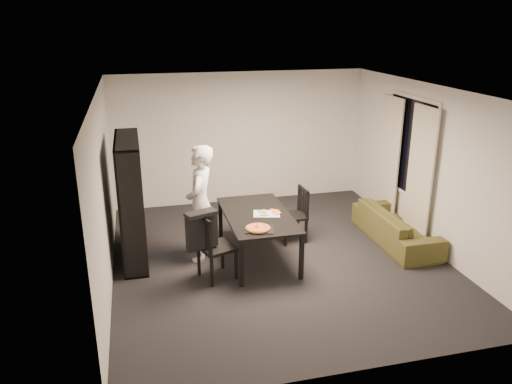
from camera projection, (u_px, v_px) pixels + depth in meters
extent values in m
cube|color=black|center=(278.00, 258.00, 7.81)|extent=(5.00, 5.50, 0.01)
cube|color=white|center=(280.00, 91.00, 6.96)|extent=(5.00, 5.50, 0.01)
cube|color=white|center=(240.00, 138.00, 9.91)|extent=(5.00, 0.01, 2.60)
cube|color=white|center=(359.00, 262.00, 4.86)|extent=(5.00, 0.01, 2.60)
cube|color=white|center=(104.00, 192.00, 6.82)|extent=(0.01, 5.50, 2.60)
cube|color=white|center=(429.00, 168.00, 7.95)|extent=(0.01, 5.50, 2.60)
cube|color=black|center=(410.00, 147.00, 8.43)|extent=(0.02, 1.40, 1.60)
cube|color=white|center=(410.00, 147.00, 8.43)|extent=(0.03, 1.52, 1.72)
cube|color=beige|center=(420.00, 176.00, 8.05)|extent=(0.03, 0.70, 2.25)
cube|color=beige|center=(389.00, 159.00, 9.01)|extent=(0.03, 0.70, 2.25)
cube|color=black|center=(131.00, 200.00, 7.56)|extent=(0.35, 1.50, 1.90)
cube|color=black|center=(258.00, 215.00, 7.62)|extent=(0.97, 1.75, 0.04)
cube|color=black|center=(241.00, 264.00, 6.88)|extent=(0.06, 0.06, 0.69)
cube|color=black|center=(301.00, 257.00, 7.08)|extent=(0.06, 0.06, 0.69)
cube|color=black|center=(221.00, 220.00, 8.40)|extent=(0.06, 0.06, 0.69)
cube|color=black|center=(270.00, 215.00, 8.59)|extent=(0.06, 0.06, 0.69)
cube|color=black|center=(217.00, 247.00, 7.09)|extent=(0.59, 0.59, 0.04)
cube|color=black|center=(203.00, 233.00, 6.90)|extent=(0.19, 0.45, 0.49)
cube|color=black|center=(203.00, 218.00, 6.82)|extent=(0.18, 0.42, 0.05)
cube|color=black|center=(236.00, 265.00, 7.12)|extent=(0.04, 0.04, 0.45)
cube|color=black|center=(222.00, 254.00, 7.43)|extent=(0.04, 0.04, 0.45)
cube|color=black|center=(212.00, 272.00, 6.91)|extent=(0.04, 0.04, 0.45)
cube|color=black|center=(199.00, 261.00, 7.23)|extent=(0.04, 0.04, 0.45)
cube|color=black|center=(292.00, 216.00, 8.31)|extent=(0.45, 0.45, 0.04)
cube|color=black|center=(303.00, 201.00, 8.28)|extent=(0.07, 0.43, 0.46)
cube|color=black|center=(304.00, 189.00, 8.22)|extent=(0.06, 0.41, 0.05)
cube|color=black|center=(278.00, 226.00, 8.50)|extent=(0.04, 0.04, 0.41)
cube|color=black|center=(286.00, 234.00, 8.17)|extent=(0.04, 0.04, 0.41)
cube|color=black|center=(298.00, 223.00, 8.60)|extent=(0.04, 0.04, 0.41)
cube|color=black|center=(306.00, 232.00, 8.27)|extent=(0.04, 0.04, 0.41)
cube|color=black|center=(202.00, 232.00, 6.87)|extent=(0.46, 0.24, 0.49)
cube|color=black|center=(201.00, 214.00, 6.78)|extent=(0.48, 0.33, 0.05)
imported|color=silver|center=(200.00, 203.00, 7.55)|extent=(0.63, 0.77, 1.80)
cube|color=black|center=(259.00, 229.00, 7.05)|extent=(0.47, 0.42, 0.01)
cylinder|color=#96622B|center=(258.00, 228.00, 7.03)|extent=(0.35, 0.35, 0.02)
cylinder|color=orange|center=(258.00, 227.00, 7.03)|extent=(0.31, 0.31, 0.01)
cube|color=white|center=(267.00, 214.00, 7.61)|extent=(0.46, 0.39, 0.01)
imported|color=#3D3B18|center=(396.00, 226.00, 8.31)|extent=(0.74, 1.90, 0.55)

